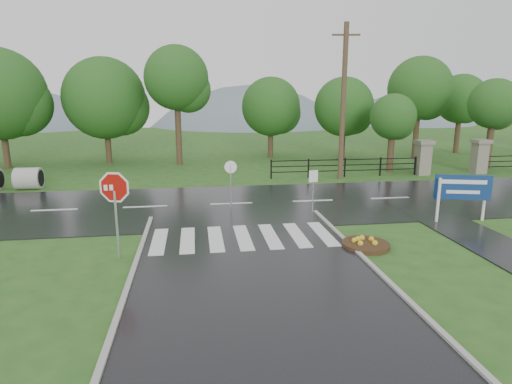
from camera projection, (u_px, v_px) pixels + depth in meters
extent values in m
plane|color=#29561C|center=(266.00, 304.00, 10.72)|extent=(120.00, 120.00, 0.00)
cube|color=black|center=(231.00, 205.00, 20.37)|extent=(90.00, 8.00, 0.04)
cube|color=black|center=(475.00, 237.00, 15.75)|extent=(2.20, 11.00, 0.04)
cube|color=silver|center=(159.00, 241.00, 15.11)|extent=(0.50, 2.80, 0.02)
cube|color=silver|center=(188.00, 240.00, 15.25)|extent=(0.50, 2.80, 0.02)
cube|color=silver|center=(216.00, 238.00, 15.39)|extent=(0.50, 2.80, 0.02)
cube|color=silver|center=(243.00, 237.00, 15.53)|extent=(0.50, 2.80, 0.02)
cube|color=silver|center=(270.00, 236.00, 15.67)|extent=(0.50, 2.80, 0.02)
cube|color=silver|center=(297.00, 235.00, 15.80)|extent=(0.50, 2.80, 0.02)
cube|color=silver|center=(323.00, 233.00, 15.94)|extent=(0.50, 2.80, 0.02)
cube|color=gray|center=(423.00, 159.00, 27.73)|extent=(0.80, 0.80, 2.00)
cube|color=#6B6659|center=(424.00, 142.00, 27.48)|extent=(1.00, 1.00, 0.24)
cube|color=gray|center=(479.00, 158.00, 28.29)|extent=(0.80, 0.80, 2.00)
cube|color=#6B6659|center=(481.00, 141.00, 28.04)|extent=(1.00, 1.00, 0.24)
cube|color=black|center=(345.00, 171.00, 27.14)|extent=(9.50, 0.05, 0.05)
cube|color=black|center=(345.00, 165.00, 27.06)|extent=(9.50, 0.05, 0.05)
cube|color=black|center=(345.00, 160.00, 26.98)|extent=(9.50, 0.05, 0.05)
cube|color=black|center=(271.00, 169.00, 26.44)|extent=(0.08, 0.08, 1.20)
cube|color=black|center=(415.00, 166.00, 27.75)|extent=(0.08, 0.08, 1.20)
cube|color=black|center=(485.00, 164.00, 28.45)|extent=(0.08, 0.08, 1.20)
sphere|color=slate|center=(41.00, 212.00, 72.76)|extent=(40.00, 40.00, 40.00)
sphere|color=slate|center=(250.00, 219.00, 78.40)|extent=(48.00, 48.00, 48.00)
sphere|color=slate|center=(396.00, 192.00, 81.32)|extent=(36.00, 36.00, 36.00)
cylinder|color=#9E9B93|center=(29.00, 178.00, 23.56)|extent=(1.30, 1.20, 1.20)
cube|color=#939399|center=(117.00, 225.00, 13.44)|extent=(0.07, 0.07, 2.22)
cylinder|color=white|center=(114.00, 187.00, 13.18)|extent=(1.29, 0.38, 1.33)
cylinder|color=#A3100B|center=(114.00, 187.00, 13.17)|extent=(1.12, 0.34, 1.16)
cube|color=silver|center=(438.00, 201.00, 17.30)|extent=(0.11, 0.11, 1.86)
cube|color=silver|center=(485.00, 199.00, 17.58)|extent=(0.11, 0.11, 1.86)
cube|color=navy|center=(463.00, 187.00, 17.32)|extent=(2.17, 0.63, 1.02)
cube|color=white|center=(464.00, 182.00, 17.24)|extent=(1.71, 0.47, 0.17)
cube|color=white|center=(463.00, 192.00, 17.33)|extent=(1.26, 0.35, 0.14)
cylinder|color=#332111|center=(366.00, 245.00, 14.67)|extent=(1.62, 1.62, 0.16)
cube|color=#939399|center=(313.00, 193.00, 18.73)|extent=(0.04, 0.04, 1.80)
cube|color=white|center=(313.00, 176.00, 18.54)|extent=(0.42, 0.11, 0.52)
cylinder|color=#939399|center=(231.00, 189.00, 18.70)|extent=(0.07, 0.07, 2.17)
cylinder|color=white|center=(231.00, 167.00, 18.46)|extent=(0.54, 0.11, 0.54)
cylinder|color=#473523|center=(343.00, 103.00, 25.65)|extent=(0.31, 0.31, 9.21)
cube|color=brown|center=(346.00, 35.00, 24.78)|extent=(1.64, 0.34, 0.10)
cylinder|color=#3D2B1C|center=(391.00, 149.00, 28.85)|extent=(0.43, 0.43, 3.07)
sphere|color=#1D4F18|center=(393.00, 117.00, 28.37)|extent=(3.03, 3.03, 3.03)
cylinder|color=#3D2B1C|center=(490.00, 142.00, 29.78)|extent=(0.48, 0.48, 3.76)
sphere|color=#1D4F18|center=(494.00, 104.00, 29.19)|extent=(3.39, 3.39, 3.39)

